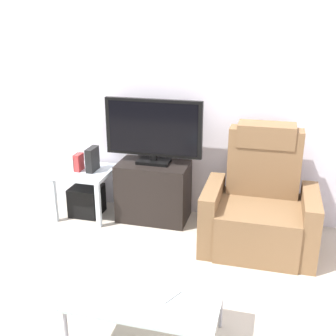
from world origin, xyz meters
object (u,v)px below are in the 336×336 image
(side_table, at_px, (85,177))
(subwoofer_box, at_px, (87,200))
(coffee_table, at_px, (148,294))
(tv_stand, at_px, (153,191))
(book_leftmost, at_px, (74,162))
(cell_phone, at_px, (169,295))
(book_middle, at_px, (79,162))
(television, at_px, (153,130))
(game_console, at_px, (92,159))
(recliner_armchair, at_px, (260,207))

(side_table, distance_m, subwoofer_box, 0.26)
(subwoofer_box, bearing_deg, coffee_table, -54.08)
(tv_stand, relative_size, book_leftmost, 3.95)
(coffee_table, distance_m, cell_phone, 0.14)
(book_middle, bearing_deg, cell_phone, -49.97)
(television, relative_size, book_leftmost, 5.40)
(coffee_table, bearing_deg, subwoofer_box, 125.92)
(side_table, xyz_separation_m, coffee_table, (1.18, -1.63, -0.03))
(side_table, height_order, cell_phone, side_table)
(tv_stand, height_order, television, television)
(side_table, relative_size, coffee_table, 0.60)
(book_leftmost, xyz_separation_m, game_console, (0.19, 0.03, 0.03))
(subwoofer_box, distance_m, cell_phone, 2.12)
(tv_stand, bearing_deg, subwoofer_box, -173.55)
(book_middle, height_order, game_console, game_console)
(tv_stand, xyz_separation_m, subwoofer_box, (-0.70, -0.08, -0.15))
(subwoofer_box, distance_m, coffee_table, 2.02)
(side_table, relative_size, book_leftmost, 3.04)
(recliner_armchair, bearing_deg, television, 163.64)
(recliner_armchair, xyz_separation_m, cell_phone, (-0.46, -1.46, 0.04))
(subwoofer_box, bearing_deg, book_leftmost, -168.69)
(recliner_armchair, bearing_deg, subwoofer_box, 172.45)
(subwoofer_box, xyz_separation_m, book_middle, (-0.04, -0.02, 0.43))
(side_table, bearing_deg, book_leftmost, -168.69)
(tv_stand, xyz_separation_m, coffee_table, (0.48, -1.71, 0.08))
(subwoofer_box, xyz_separation_m, game_console, (0.09, 0.01, 0.46))
(coffee_table, bearing_deg, book_leftmost, 128.51)
(game_console, distance_m, cell_phone, 2.07)
(book_middle, bearing_deg, side_table, 24.82)
(tv_stand, height_order, game_console, game_console)
(tv_stand, height_order, book_middle, book_middle)
(television, bearing_deg, tv_stand, -90.00)
(coffee_table, xyz_separation_m, cell_phone, (0.14, -0.01, 0.03))
(subwoofer_box, height_order, book_leftmost, book_leftmost)
(subwoofer_box, height_order, book_middle, book_middle)
(subwoofer_box, relative_size, book_leftmost, 1.72)
(book_middle, xyz_separation_m, cell_phone, (1.36, -1.62, -0.17))
(book_middle, xyz_separation_m, coffee_table, (1.22, -1.61, -0.20))
(tv_stand, relative_size, subwoofer_box, 2.30)
(game_console, bearing_deg, tv_stand, 6.47)
(subwoofer_box, bearing_deg, television, 7.96)
(tv_stand, xyz_separation_m, book_leftmost, (-0.80, -0.10, 0.28))
(tv_stand, relative_size, game_console, 2.91)
(recliner_armchair, height_order, cell_phone, recliner_armchair)
(side_table, relative_size, cell_phone, 3.60)
(game_console, bearing_deg, recliner_armchair, -6.51)
(side_table, height_order, book_leftmost, book_leftmost)
(recliner_armchair, distance_m, coffee_table, 1.56)
(book_leftmost, bearing_deg, book_middle, 0.00)
(tv_stand, relative_size, television, 0.73)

